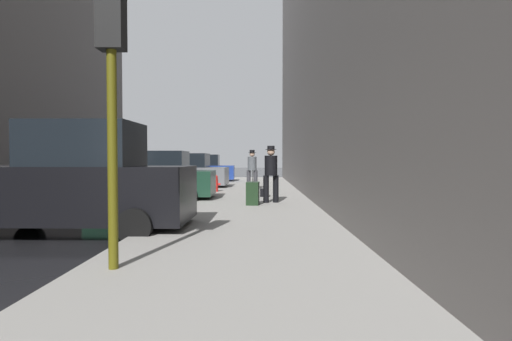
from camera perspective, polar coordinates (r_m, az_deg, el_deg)
The scene contains 12 objects.
ground_plane at distance 11.85m, azimuth -31.85°, elevation -5.94°, with size 120.00×120.00×0.00m, color black.
sidewalk at distance 10.02m, azimuth -1.28°, elevation -6.61°, with size 4.00×40.00×0.15m, color gray.
parked_black_suv at distance 8.80m, azimuth -24.12°, elevation -1.63°, with size 4.61×2.09×2.25m.
parked_dark_green_sedan at distance 14.31m, azimuth -14.31°, elevation -1.07°, with size 4.22×2.10×1.79m.
parked_gray_coupe at distance 19.92m, azimuth -10.06°, elevation -0.29°, with size 4.27×2.18×1.79m.
parked_blue_sedan at distance 25.17m, azimuth -7.82°, elevation 0.12°, with size 4.26×2.17×1.79m.
fire_hydrant at distance 16.84m, azimuth -5.81°, elevation -1.82°, with size 0.42×0.22×0.70m.
traffic_light at distance 5.38m, azimuth -19.92°, elevation 14.93°, with size 0.32×0.32×3.60m.
pedestrian_with_fedora at distance 12.48m, azimuth 2.15°, elevation -0.09°, with size 0.53×0.50×1.78m.
pedestrian_with_beanie at distance 18.09m, azimuth -0.56°, elevation 0.45°, with size 0.52×0.46×1.78m.
rolling_suitcase at distance 11.94m, azimuth -0.46°, elevation -3.27°, with size 0.40×0.58×1.04m.
duffel_bag at distance 14.59m, azimuth 1.20°, elevation -3.17°, with size 0.32×0.44×0.28m.
Camera 1 is at (6.32, -9.91, 1.51)m, focal length 28.00 mm.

